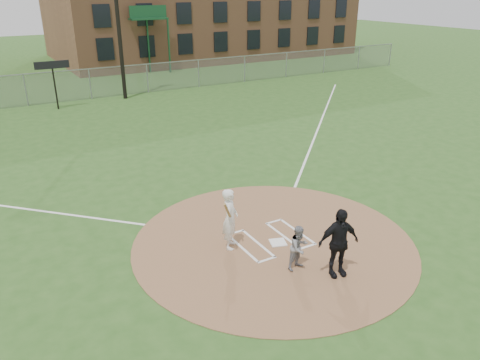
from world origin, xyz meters
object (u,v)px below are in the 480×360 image
catcher (299,248)px  batter_at_plate (230,219)px  home_plate (278,242)px  umpire (338,243)px

catcher → batter_at_plate: size_ratio=0.69×
home_plate → umpire: (0.42, -2.11, 0.94)m
home_plate → catcher: 1.53m
catcher → umpire: (0.69, -0.74, 0.33)m
catcher → batter_at_plate: bearing=108.3°
umpire → catcher: bearing=146.4°
home_plate → batter_at_plate: 1.70m
home_plate → umpire: size_ratio=0.24×
home_plate → catcher: catcher is taller
umpire → batter_at_plate: (-1.75, 2.64, -0.03)m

